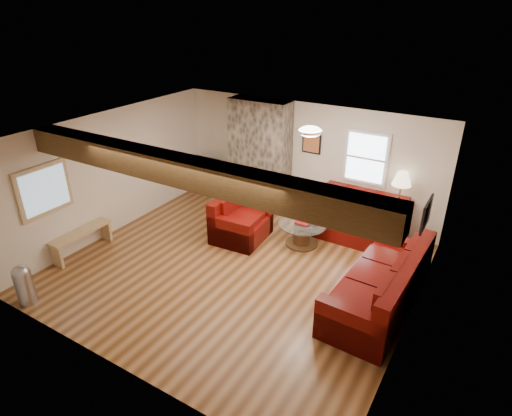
{
  "coord_description": "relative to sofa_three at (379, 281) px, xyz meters",
  "views": [
    {
      "loc": [
        3.67,
        -5.4,
        4.4
      ],
      "look_at": [
        0.17,
        0.4,
        1.1
      ],
      "focal_mm": 30.0,
      "sensor_mm": 36.0,
      "label": 1
    }
  ],
  "objects": [
    {
      "name": "pine_bench",
      "position": [
        -5.31,
        -1.33,
        -0.24
      ],
      "size": [
        0.29,
        1.23,
        0.46
      ],
      "primitive_type": null,
      "color": "tan",
      "rests_on": "floor"
    },
    {
      "name": "loveseat",
      "position": [
        -1.0,
        1.96,
        -0.01
      ],
      "size": [
        1.73,
        1.01,
        0.91
      ],
      "primitive_type": null,
      "rotation": [
        0.0,
        0.0,
        -0.01
      ],
      "color": "#4C0905",
      "rests_on": "floor"
    },
    {
      "name": "coffee_table",
      "position": [
        -1.84,
        1.12,
        -0.24
      ],
      "size": [
        0.96,
        0.96,
        0.5
      ],
      "color": "#402914",
      "rests_on": "floor"
    },
    {
      "name": "back_window",
      "position": [
        -1.13,
        2.44,
        1.08
      ],
      "size": [
        0.9,
        0.08,
        1.1
      ],
      "primitive_type": null,
      "color": "silver",
      "rests_on": "room"
    },
    {
      "name": "artwork_right",
      "position": [
        0.48,
        0.03,
        1.28
      ],
      "size": [
        0.06,
        0.55,
        0.42
      ],
      "primitive_type": null,
      "color": "black",
      "rests_on": "room"
    },
    {
      "name": "coal_bucket",
      "position": [
        -3.52,
        1.7,
        -0.3
      ],
      "size": [
        0.36,
        0.36,
        0.33
      ],
      "primitive_type": null,
      "color": "slate",
      "rests_on": "floor"
    },
    {
      "name": "television",
      "position": [
        -4.93,
        2.26,
        0.27
      ],
      "size": [
        0.73,
        0.1,
        0.42
      ],
      "primitive_type": "imported",
      "color": "black",
      "rests_on": "tv_cabinet"
    },
    {
      "name": "tv_cabinet",
      "position": [
        -4.93,
        2.26,
        -0.2
      ],
      "size": [
        1.07,
        0.43,
        0.53
      ],
      "primitive_type": "cube",
      "color": "black",
      "rests_on": "floor"
    },
    {
      "name": "armchair_red",
      "position": [
        -3.01,
        0.7,
        -0.03
      ],
      "size": [
        1.02,
        1.14,
        0.87
      ],
      "primitive_type": null,
      "rotation": [
        0.0,
        0.0,
        1.64
      ],
      "color": "#4C0905",
      "rests_on": "floor"
    },
    {
      "name": "pedal_bin",
      "position": [
        -4.82,
        -2.82,
        -0.12
      ],
      "size": [
        0.36,
        0.36,
        0.7
      ],
      "primitive_type": null,
      "rotation": [
        0.0,
        0.0,
        -0.33
      ],
      "color": "#9C9BA0",
      "rests_on": "floor"
    },
    {
      "name": "oak_beam",
      "position": [
        -2.48,
        -1.52,
        1.84
      ],
      "size": [
        6.0,
        0.36,
        0.38
      ],
      "primitive_type": "cube",
      "color": "#362310",
      "rests_on": "room"
    },
    {
      "name": "sofa_three",
      "position": [
        0.0,
        0.0,
        0.0
      ],
      "size": [
        1.13,
        2.48,
        0.94
      ],
      "primitive_type": null,
      "rotation": [
        0.0,
        0.0,
        -1.62
      ],
      "color": "#4C0905",
      "rests_on": "floor"
    },
    {
      "name": "chimney_breast",
      "position": [
        -3.48,
        2.22,
        0.75
      ],
      "size": [
        1.4,
        0.67,
        2.5
      ],
      "color": "#322D27",
      "rests_on": "floor"
    },
    {
      "name": "artwork_back",
      "position": [
        -2.33,
        2.44,
        1.23
      ],
      "size": [
        0.42,
        0.06,
        0.52
      ],
      "primitive_type": null,
      "color": "black",
      "rests_on": "room"
    },
    {
      "name": "room",
      "position": [
        -2.48,
        -0.27,
        0.78
      ],
      "size": [
        8.0,
        8.0,
        8.0
      ],
      "color": "brown",
      "rests_on": "ground"
    },
    {
      "name": "floor_lamp",
      "position": [
        -0.34,
        2.28,
        0.77
      ],
      "size": [
        0.37,
        0.37,
        1.45
      ],
      "color": "#AB8947",
      "rests_on": "floor"
    },
    {
      "name": "hatch_window",
      "position": [
        -5.44,
        -1.77,
        0.98
      ],
      "size": [
        0.08,
        1.0,
        0.9
      ],
      "primitive_type": null,
      "color": "tan",
      "rests_on": "room"
    },
    {
      "name": "ceiling_dome",
      "position": [
        -1.58,
        0.63,
        1.97
      ],
      "size": [
        0.4,
        0.4,
        0.18
      ],
      "primitive_type": null,
      "color": "white",
      "rests_on": "room"
    }
  ]
}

